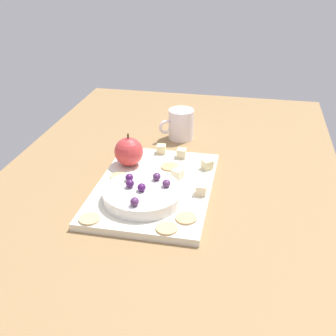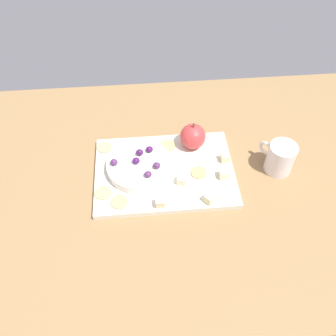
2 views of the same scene
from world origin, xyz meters
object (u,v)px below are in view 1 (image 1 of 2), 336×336
object	(u,v)px
apple_whole	(129,152)
grape_4	(135,202)
platter	(154,188)
grape_3	(130,184)
grape_0	(166,183)
cracker_4	(186,218)
cheese_cube_3	(177,174)
grape_2	(142,187)
cracker_3	(89,219)
grape_1	(157,177)
serving_dish	(143,194)
cheese_cube_0	(181,153)
cheese_cube_2	(161,149)
cracker_2	(170,167)
cheese_cube_1	(201,190)
cracker_1	(167,228)
grape_5	(129,177)
cracker_0	(119,177)
cheese_cube_4	(207,165)
cup	(181,124)

from	to	relation	value
apple_whole	grape_4	xyz separation A→B (cm)	(20.79, 7.16, -0.09)
platter	grape_3	bearing A→B (deg)	-31.32
grape_0	cracker_4	bearing A→B (deg)	36.52
cheese_cube_3	grape_2	bearing A→B (deg)	-26.16
cracker_3	grape_1	distance (cm)	17.22
serving_dish	cracker_3	world-z (taller)	serving_dish
apple_whole	cheese_cube_0	world-z (taller)	apple_whole
cheese_cube_2	cracker_3	world-z (taller)	cheese_cube_2
serving_dish	apple_whole	xyz separation A→B (cm)	(-14.63, -7.16, 2.18)
cheese_cube_0	grape_0	bearing A→B (deg)	0.36
cracker_2	grape_3	xyz separation A→B (cm)	(14.69, -5.38, 3.12)
cheese_cube_1	cracker_1	distance (cm)	14.44
cracker_2	cheese_cube_2	bearing A→B (deg)	-153.70
cracker_2	grape_5	distance (cm)	13.99
apple_whole	cracker_0	distance (cm)	7.43
cracker_2	cracker_0	bearing A→B (deg)	-55.33
grape_4	cracker_2	bearing A→B (deg)	172.98
serving_dish	cheese_cube_4	size ratio (longest dim) A/B	7.61
grape_3	cracker_3	bearing A→B (deg)	-30.26
cheese_cube_0	grape_1	world-z (taller)	grape_1
cheese_cube_4	cup	xyz separation A→B (cm)	(-19.62, -9.81, 1.51)
grape_1	grape_5	bearing A→B (deg)	-74.91
cheese_cube_3	grape_0	size ratio (longest dim) A/B	1.15
apple_whole	grape_1	xyz separation A→B (cm)	(10.23, 9.10, -0.14)
cheese_cube_4	cracker_4	xyz separation A→B (cm)	(21.45, -1.46, -0.88)
platter	grape_3	size ratio (longest dim) A/B	18.83
serving_dish	cheese_cube_0	xyz separation A→B (cm)	(-21.00, 4.40, -0.15)
grape_5	grape_4	bearing A→B (deg)	22.04
cheese_cube_0	cheese_cube_1	xyz separation A→B (cm)	(16.48, 7.09, 0.00)
cracker_1	serving_dish	bearing A→B (deg)	-142.87
grape_1	cup	world-z (taller)	cup
cheese_cube_3	cracker_3	bearing A→B (deg)	-35.01
cheese_cube_1	grape_1	world-z (taller)	grape_1
platter	cheese_cube_1	bearing A→B (deg)	79.89
cracker_0	grape_3	world-z (taller)	grape_3
cracker_4	cheese_cube_3	bearing A→B (deg)	-163.65
cracker_3	grape_0	size ratio (longest dim) A/B	2.18
platter	cheese_cube_4	distance (cm)	14.48
cracker_4	cheese_cube_2	bearing A→B (deg)	-158.36
cheese_cube_1	cracker_4	size ratio (longest dim) A/B	0.53
cracker_2	grape_1	size ratio (longest dim) A/B	2.18
grape_3	cheese_cube_3	bearing A→B (deg)	140.96
cheese_cube_3	grape_1	bearing A→B (deg)	-29.83
platter	grape_0	size ratio (longest dim) A/B	18.83
cheese_cube_0	cheese_cube_4	xyz separation A→B (cm)	(4.75, 6.97, 0.00)
cracker_1	grape_2	bearing A→B (deg)	-140.62
cracker_4	cup	xyz separation A→B (cm)	(-41.06, -8.35, 2.39)
serving_dish	cheese_cube_1	size ratio (longest dim) A/B	7.61
serving_dish	cheese_cube_2	bearing A→B (deg)	-177.41
cracker_1	grape_2	world-z (taller)	grape_2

